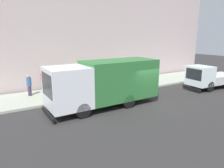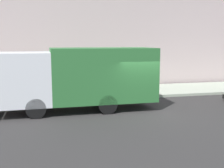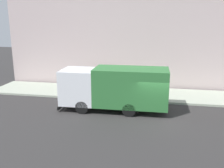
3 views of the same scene
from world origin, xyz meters
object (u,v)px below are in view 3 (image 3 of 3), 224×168
Objects in this scene: large_utility_truck at (114,87)px; pedestrian_standing at (81,79)px; street_sign_post at (111,82)px; pedestrian_walking at (97,77)px; traffic_cone_orange at (85,93)px.

large_utility_truck is 4.63× the size of pedestrian_standing.
street_sign_post is (-2.39, -3.31, 0.44)m from pedestrian_standing.
pedestrian_walking is 3.64m from traffic_cone_orange.
pedestrian_walking is 0.76× the size of street_sign_post.
pedestrian_standing is (4.85, 4.07, -0.69)m from large_utility_truck.
traffic_cone_orange is (2.27, 2.91, -1.28)m from large_utility_truck.
large_utility_truck is at bearing -128.02° from traffic_cone_orange.
pedestrian_walking reaches higher than pedestrian_standing.
pedestrian_standing is at bearing 54.19° from street_sign_post.
pedestrian_standing is 4.11m from street_sign_post.
large_utility_truck is 3.50× the size of street_sign_post.
street_sign_post is at bearing 5.95° from pedestrian_walking.
traffic_cone_orange is 2.39m from street_sign_post.
large_utility_truck reaches higher than traffic_cone_orange.
street_sign_post is at bearing 24.04° from pedestrian_standing.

